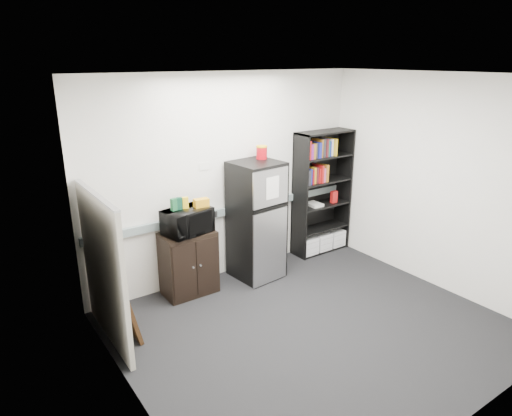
# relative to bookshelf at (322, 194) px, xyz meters

# --- Properties ---
(floor) EXTENTS (4.00, 4.00, 0.00)m
(floor) POSITION_rel_bookshelf_xyz_m (-1.53, -1.57, -0.91)
(floor) COLOR black
(floor) RESTS_ON ground
(wall_back) EXTENTS (4.00, 0.02, 2.70)m
(wall_back) POSITION_rel_bookshelf_xyz_m (-1.53, 0.18, 0.44)
(wall_back) COLOR silver
(wall_back) RESTS_ON floor
(wall_right) EXTENTS (0.02, 3.50, 2.70)m
(wall_right) POSITION_rel_bookshelf_xyz_m (0.47, -1.57, 0.44)
(wall_right) COLOR silver
(wall_right) RESTS_ON floor
(wall_left) EXTENTS (0.02, 3.50, 2.70)m
(wall_left) POSITION_rel_bookshelf_xyz_m (-3.53, -1.57, 0.44)
(wall_left) COLOR silver
(wall_left) RESTS_ON floor
(ceiling) EXTENTS (4.00, 3.50, 0.02)m
(ceiling) POSITION_rel_bookshelf_xyz_m (-1.53, -1.57, 1.79)
(ceiling) COLOR white
(ceiling) RESTS_ON wall_back
(electrical_raceway) EXTENTS (3.92, 0.05, 0.10)m
(electrical_raceway) POSITION_rel_bookshelf_xyz_m (-1.53, 0.15, -0.01)
(electrical_raceway) COLOR gray
(electrical_raceway) RESTS_ON wall_back
(wall_note) EXTENTS (0.14, 0.00, 0.10)m
(wall_note) POSITION_rel_bookshelf_xyz_m (-1.88, 0.18, 0.64)
(wall_note) COLOR white
(wall_note) RESTS_ON wall_back
(bookshelf) EXTENTS (0.90, 0.34, 1.85)m
(bookshelf) POSITION_rel_bookshelf_xyz_m (0.00, 0.00, 0.00)
(bookshelf) COLOR black
(bookshelf) RESTS_ON floor
(cubicle_partition) EXTENTS (0.06, 1.30, 1.62)m
(cubicle_partition) POSITION_rel_bookshelf_xyz_m (-3.43, -0.49, -0.10)
(cubicle_partition) COLOR #9F9B8D
(cubicle_partition) RESTS_ON floor
(cabinet) EXTENTS (0.65, 0.44, 0.82)m
(cabinet) POSITION_rel_bookshelf_xyz_m (-2.28, -0.06, -0.50)
(cabinet) COLOR black
(cabinet) RESTS_ON floor
(microwave) EXTENTS (0.62, 0.48, 0.31)m
(microwave) POSITION_rel_bookshelf_xyz_m (-2.28, -0.08, 0.06)
(microwave) COLOR black
(microwave) RESTS_ON cabinet
(snack_box_a) EXTENTS (0.08, 0.06, 0.15)m
(snack_box_a) POSITION_rel_bookshelf_xyz_m (-2.42, -0.05, 0.29)
(snack_box_a) COLOR #17522D
(snack_box_a) RESTS_ON microwave
(snack_box_b) EXTENTS (0.08, 0.07, 0.15)m
(snack_box_b) POSITION_rel_bookshelf_xyz_m (-2.35, -0.05, 0.29)
(snack_box_b) COLOR #0D3D28
(snack_box_b) RESTS_ON microwave
(snack_box_c) EXTENTS (0.08, 0.07, 0.14)m
(snack_box_c) POSITION_rel_bookshelf_xyz_m (-2.27, -0.05, 0.28)
(snack_box_c) COLOR yellow
(snack_box_c) RESTS_ON microwave
(snack_bag) EXTENTS (0.19, 0.12, 0.10)m
(snack_bag) POSITION_rel_bookshelf_xyz_m (-2.08, -0.10, 0.26)
(snack_bag) COLOR orange
(snack_bag) RESTS_ON microwave
(refrigerator) EXTENTS (0.65, 0.68, 1.59)m
(refrigerator) POSITION_rel_bookshelf_xyz_m (-1.29, -0.14, -0.12)
(refrigerator) COLOR black
(refrigerator) RESTS_ON floor
(coffee_can) EXTENTS (0.14, 0.14, 0.19)m
(coffee_can) POSITION_rel_bookshelf_xyz_m (-1.13, -0.02, 0.77)
(coffee_can) COLOR #B20812
(coffee_can) RESTS_ON refrigerator
(framed_poster) EXTENTS (0.23, 0.73, 0.92)m
(framed_poster) POSITION_rel_bookshelf_xyz_m (-3.30, -0.43, -0.45)
(framed_poster) COLOR #311E0D
(framed_poster) RESTS_ON floor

